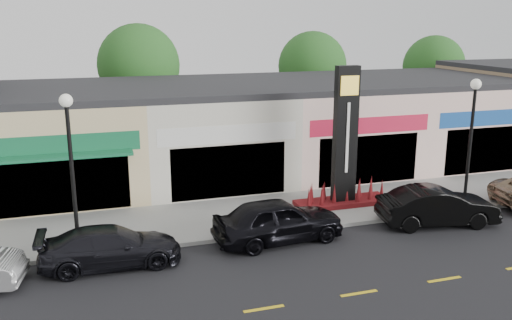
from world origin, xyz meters
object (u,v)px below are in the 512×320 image
Objects in this scene: car_dark_sedan at (111,247)px; pylon_sign at (344,157)px; lamp_west_near at (71,158)px; car_black_conv at (438,206)px; lamp_east_near at (471,130)px; car_black_sedan at (278,220)px.

pylon_sign is at bearing -71.86° from car_dark_sedan.
lamp_west_near is 1.17× the size of car_black_conv.
car_dark_sedan is at bearing -163.25° from pylon_sign.
car_black_conv is at bearing -150.55° from lamp_east_near.
lamp_east_near is at bearing -83.65° from car_dark_sedan.
lamp_west_near is 0.91× the size of pylon_sign.
pylon_sign is 10.53m from car_dark_sedan.
lamp_west_near is at bearing 180.00° from lamp_east_near.
car_dark_sedan is 6.01m from car_black_sedan.
car_black_sedan is at bearing -8.16° from lamp_west_near.
pylon_sign is at bearing 161.25° from lamp_east_near.
lamp_east_near is 9.40m from car_black_sedan.
lamp_east_near is 3.82m from car_black_conv.
lamp_west_near is 1.00× the size of lamp_east_near.
lamp_west_near is 1.13× the size of car_black_sedan.
car_dark_sedan is at bearing -51.38° from lamp_west_near.
car_black_conv is at bearing -88.72° from car_dark_sedan.
lamp_east_near reaches higher than car_dark_sedan.
car_black_conv is at bearing -97.60° from car_black_sedan.
car_black_sedan is (-3.96, -2.71, -1.45)m from pylon_sign.
pylon_sign is 1.24× the size of car_black_sedan.
lamp_east_near is 1.13× the size of car_black_sedan.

